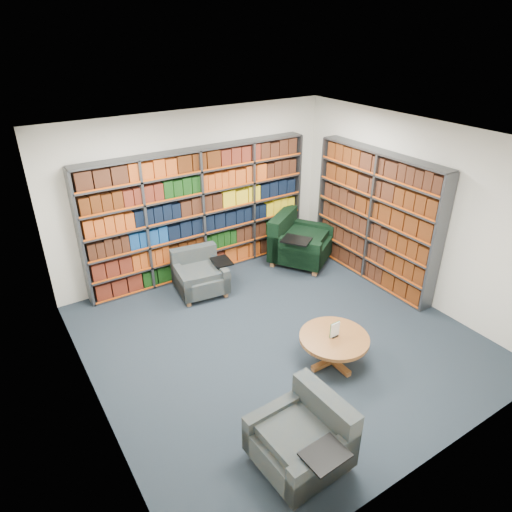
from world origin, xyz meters
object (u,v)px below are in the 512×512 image
chair_teal_front (306,438)px  coffee_table (334,342)px  chair_teal_left (199,275)px  chair_green_right (296,243)px

chair_teal_front → coffee_table: 1.57m
chair_teal_left → chair_green_right: chair_green_right is taller
coffee_table → chair_teal_left: bearing=104.2°
chair_teal_left → coffee_table: 2.67m
chair_teal_left → coffee_table: bearing=-75.8°
chair_teal_left → chair_teal_front: 3.62m
chair_green_right → chair_teal_front: bearing=-125.9°
chair_teal_left → chair_teal_front: bearing=-99.1°
chair_green_right → coffee_table: bearing=-117.5°
chair_teal_left → coffee_table: (0.65, -2.59, 0.06)m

